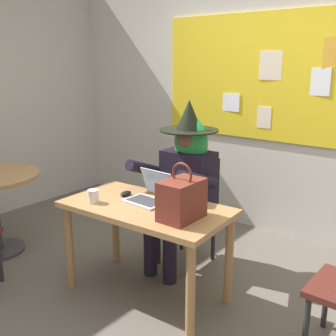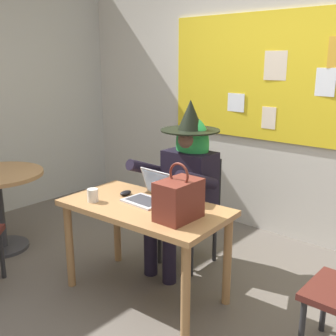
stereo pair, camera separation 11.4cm
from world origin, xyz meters
name	(u,v)px [view 1 (the left image)]	position (x,y,z in m)	size (l,w,h in m)	color
ground_plane	(160,302)	(0.00, 0.00, 0.00)	(24.00, 24.00, 0.00)	#5B544C
wall_back_bulletin	(274,95)	(0.00, 1.71, 1.39)	(5.22, 1.88, 2.74)	beige
desk_main	(146,219)	(-0.15, 0.02, 0.61)	(1.24, 0.72, 0.71)	#A37547
chair_at_desk	(192,203)	(-0.23, 0.70, 0.52)	(0.43, 0.43, 0.92)	black
person_costumed	(184,175)	(-0.23, 0.58, 0.80)	(0.59, 0.70, 1.41)	black
laptop	(150,194)	(-0.19, 0.12, 0.76)	(0.31, 0.30, 0.22)	#B7B7BC
computer_mouse	(126,193)	(-0.41, 0.09, 0.73)	(0.06, 0.10, 0.03)	black
handbag	(182,199)	(0.20, -0.02, 0.85)	(0.20, 0.30, 0.38)	maroon
coffee_mug	(93,196)	(-0.49, -0.17, 0.76)	(0.08, 0.08, 0.10)	silver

